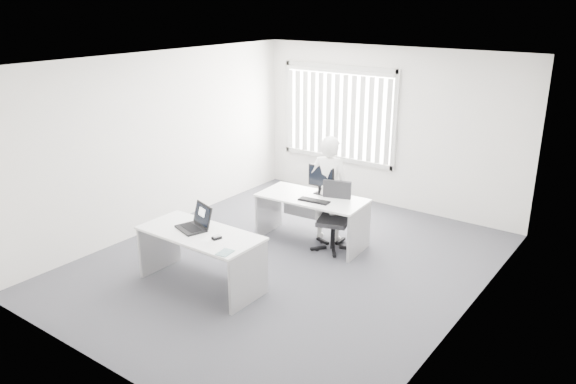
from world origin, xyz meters
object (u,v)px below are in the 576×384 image
Objects in this scene: laptop at (190,218)px; monitor at (321,180)px; person at (329,189)px; desk_far at (312,210)px; office_chair at (334,228)px; desk_near at (201,247)px.

laptop is 0.90× the size of monitor.
person is at bearing 90.92° from laptop.
monitor is (0.03, 0.19, 0.43)m from desk_far.
office_chair is at bearing 83.26° from laptop.
desk_near is 0.98× the size of desk_far.
desk_far is 2.07m from laptop.
monitor reaches higher than office_chair.
desk_near is at bearing -101.02° from monitor.
desk_far is at bearing 92.25° from laptop.
desk_near is 0.99× the size of person.
monitor is at bearing 77.10° from desk_far.
laptop is at bearing -104.96° from monitor.
person is at bearing 59.71° from desk_far.
desk_near is 2.15m from office_chair.
office_chair is at bearing 68.99° from desk_near.
laptop is (-0.16, -0.00, 0.36)m from desk_near.
desk_far is 4.17× the size of laptop.
monitor is (0.43, 2.16, 0.42)m from desk_near.
laptop is at bearing -109.64° from desk_far.
office_chair reaches higher than desk_near.
person reaches higher than office_chair.
office_chair is (0.77, 2.00, -0.22)m from desk_near.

